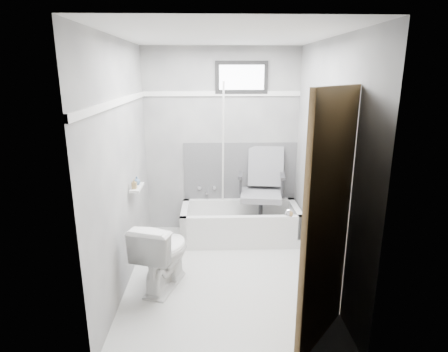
{
  "coord_description": "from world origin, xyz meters",
  "views": [
    {
      "loc": [
        -0.13,
        -3.54,
        2.09
      ],
      "look_at": [
        0.0,
        0.35,
        1.0
      ],
      "focal_mm": 30.0,
      "sensor_mm": 36.0,
      "label": 1
    }
  ],
  "objects_px": {
    "bathtub": "(240,223)",
    "soap_bottle_a": "(134,184)",
    "door": "(378,240)",
    "toilet": "(163,254)",
    "soap_bottle_b": "(137,181)",
    "office_chair": "(261,190)"
  },
  "relations": [
    {
      "from": "bathtub",
      "to": "door",
      "type": "bearing_deg",
      "value": -71.25
    },
    {
      "from": "bathtub",
      "to": "office_chair",
      "type": "distance_m",
      "value": 0.51
    },
    {
      "from": "office_chair",
      "to": "soap_bottle_b",
      "type": "xyz_separation_m",
      "value": [
        -1.43,
        -0.64,
        0.32
      ]
    },
    {
      "from": "toilet",
      "to": "soap_bottle_a",
      "type": "xyz_separation_m",
      "value": [
        -0.32,
        0.38,
        0.61
      ]
    },
    {
      "from": "bathtub",
      "to": "toilet",
      "type": "xyz_separation_m",
      "value": [
        -0.85,
        -1.1,
        0.14
      ]
    },
    {
      "from": "toilet",
      "to": "soap_bottle_b",
      "type": "xyz_separation_m",
      "value": [
        -0.32,
        0.52,
        0.61
      ]
    },
    {
      "from": "toilet",
      "to": "door",
      "type": "xyz_separation_m",
      "value": [
        1.6,
        -1.11,
        0.65
      ]
    },
    {
      "from": "soap_bottle_b",
      "to": "toilet",
      "type": "bearing_deg",
      "value": -58.17
    },
    {
      "from": "soap_bottle_a",
      "to": "soap_bottle_b",
      "type": "bearing_deg",
      "value": 90.0
    },
    {
      "from": "soap_bottle_b",
      "to": "bathtub",
      "type": "bearing_deg",
      "value": 26.61
    },
    {
      "from": "office_chair",
      "to": "soap_bottle_a",
      "type": "bearing_deg",
      "value": -144.23
    },
    {
      "from": "bathtub",
      "to": "soap_bottle_b",
      "type": "height_order",
      "value": "soap_bottle_b"
    },
    {
      "from": "office_chair",
      "to": "soap_bottle_b",
      "type": "relative_size",
      "value": 10.82
    },
    {
      "from": "door",
      "to": "soap_bottle_b",
      "type": "distance_m",
      "value": 2.52
    },
    {
      "from": "door",
      "to": "toilet",
      "type": "bearing_deg",
      "value": 145.29
    },
    {
      "from": "bathtub",
      "to": "soap_bottle_a",
      "type": "height_order",
      "value": "soap_bottle_a"
    },
    {
      "from": "office_chair",
      "to": "soap_bottle_a",
      "type": "relative_size",
      "value": 9.92
    },
    {
      "from": "toilet",
      "to": "soap_bottle_a",
      "type": "height_order",
      "value": "soap_bottle_a"
    },
    {
      "from": "toilet",
      "to": "door",
      "type": "height_order",
      "value": "door"
    },
    {
      "from": "toilet",
      "to": "soap_bottle_b",
      "type": "height_order",
      "value": "soap_bottle_b"
    },
    {
      "from": "door",
      "to": "office_chair",
      "type": "bearing_deg",
      "value": 102.13
    },
    {
      "from": "door",
      "to": "soap_bottle_a",
      "type": "bearing_deg",
      "value": 142.3
    }
  ]
}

